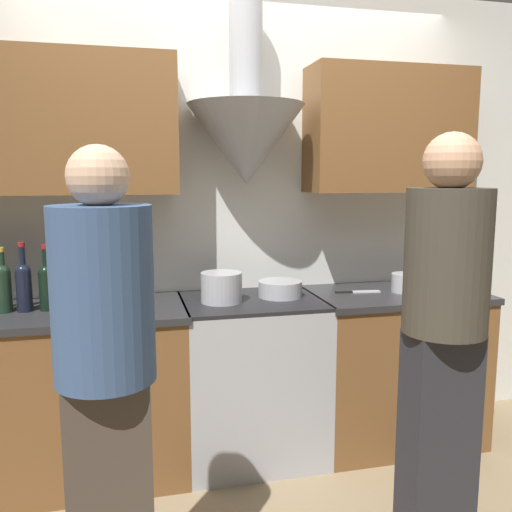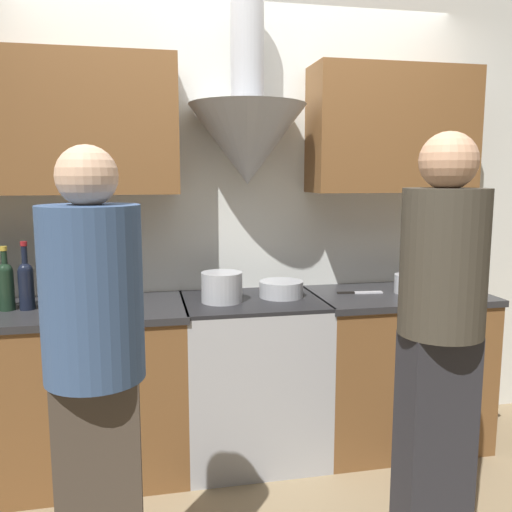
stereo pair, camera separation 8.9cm
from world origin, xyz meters
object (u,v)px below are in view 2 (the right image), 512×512
Objects in this scene: stove_range at (252,377)px; person_foreground_left at (96,382)px; mixing_bowl at (281,289)px; orange_fruit at (454,282)px; wine_bottle_7 at (26,283)px; stock_pot at (222,287)px; wine_bottle_9 at (67,281)px; wine_bottle_8 at (49,283)px; saucepan at (409,284)px; person_foreground_right at (440,329)px; wine_bottle_6 at (6,284)px.

stove_range is 1.41m from person_foreground_left.
mixing_bowl reaches higher than orange_fruit.
wine_bottle_7 is 2.36m from orange_fruit.
stock_pot is 2.93× the size of orange_fruit.
wine_bottle_8 is at bearing 178.11° from wine_bottle_9.
wine_bottle_8 is 0.96× the size of wine_bottle_9.
saucepan is 0.10× the size of person_foreground_left.
orange_fruit is at bearing 2.00° from stove_range.
person_foreground_right is at bearing -31.89° from wine_bottle_9.
orange_fruit is 0.33m from saucepan.
person_foreground_left is 1.30m from person_foreground_right.
wine_bottle_8 is (-1.03, 0.01, 0.57)m from stove_range.
wine_bottle_6 is 1.07m from stock_pot.
wine_bottle_9 reaches higher than mixing_bowl.
mixing_bowl is at bearing 0.47° from wine_bottle_6.
mixing_bowl is at bearing -179.05° from orange_fruit.
person_foreground_right is at bearing -51.12° from stock_pot.
saucepan is 0.10× the size of person_foreground_right.
wine_bottle_9 is (-0.94, 0.01, 0.58)m from stove_range.
person_foreground_left is at bearing -171.69° from person_foreground_right.
stock_pot is at bearing -1.89° from wine_bottle_7.
person_foreground_left is 0.96× the size of person_foreground_right.
stock_pot is (1.06, -0.04, -0.05)m from wine_bottle_6.
wine_bottle_7 reaches higher than wine_bottle_9.
saucepan reaches higher than mixing_bowl.
wine_bottle_8 is 0.87m from stock_pot.
person_foreground_left is (0.22, -1.12, -0.12)m from wine_bottle_9.
person_foreground_right reaches higher than wine_bottle_8.
mixing_bowl is at bearing 112.52° from person_foreground_right.
wine_bottle_6 reaches higher than stove_range.
orange_fruit is at bearing 0.95° from wine_bottle_9.
stove_range is 1.03m from saucepan.
wine_bottle_8 is 0.09m from wine_bottle_9.
person_foreground_right reaches higher than wine_bottle_7.
person_foreground_left is at bearing -78.76° from wine_bottle_9.
wine_bottle_7 is 1.57× the size of stock_pot.
person_foreground_left reaches higher than orange_fruit.
wine_bottle_9 is 1.41× the size of mixing_bowl.
wine_bottle_9 is at bearing -179.05° from orange_fruit.
wine_bottle_7 is (-1.14, 0.01, 0.57)m from stove_range.
orange_fruit is at bearing 0.68° from wine_bottle_6.
person_foreground_right is at bearing -58.79° from stove_range.
person_foreground_right is (0.56, -0.93, 0.51)m from stove_range.
orange_fruit is (1.22, 0.04, 0.48)m from stove_range.
person_foreground_left reaches higher than wine_bottle_9.
orange_fruit is at bearing 11.55° from saucepan.
mixing_bowl is at bearing 0.73° from wine_bottle_7.
stock_pot reaches higher than mixing_bowl.
stove_range is 1.31m from orange_fruit.
wine_bottle_8 is at bearing -179.27° from mixing_bowl.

